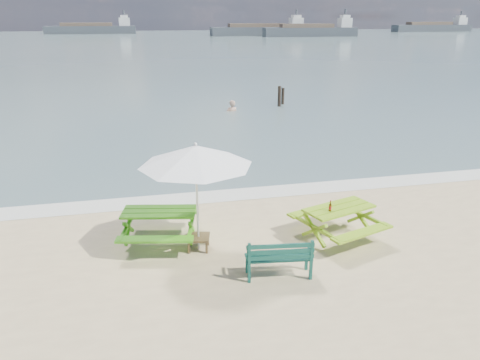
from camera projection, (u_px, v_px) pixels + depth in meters
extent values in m
plane|color=slate|center=(140.00, 43.00, 86.79)|extent=(300.00, 300.00, 0.00)
cube|color=silver|center=(230.00, 195.00, 12.90)|extent=(22.00, 0.90, 0.01)
cube|color=#429F18|center=(159.00, 212.00, 9.99)|extent=(1.68, 1.04, 0.05)
cube|color=#429F18|center=(164.00, 211.00, 10.77)|extent=(1.58, 0.59, 0.05)
cube|color=#429F18|center=(155.00, 239.00, 9.40)|extent=(1.58, 0.59, 0.05)
cube|color=#429F18|center=(160.00, 228.00, 10.12)|extent=(1.61, 1.16, 0.66)
cube|color=#7CAA19|center=(339.00, 208.00, 10.18)|extent=(1.70, 1.18, 0.05)
cube|color=#7CAA19|center=(317.00, 209.00, 10.87)|extent=(1.56, 0.74, 0.05)
cube|color=#7CAA19|center=(362.00, 233.00, 9.70)|extent=(1.56, 0.74, 0.05)
cube|color=#7CAA19|center=(338.00, 224.00, 10.31)|extent=(1.65, 1.28, 0.66)
cube|color=#10443A|center=(279.00, 257.00, 8.79)|extent=(1.29, 0.54, 0.04)
cube|color=#10443A|center=(281.00, 252.00, 8.53)|extent=(1.24, 0.20, 0.32)
cube|color=#10443A|center=(278.00, 266.00, 8.85)|extent=(1.20, 0.58, 0.39)
cube|color=brown|center=(198.00, 237.00, 9.83)|extent=(0.55, 0.55, 0.05)
cube|color=brown|center=(199.00, 244.00, 9.88)|extent=(0.49, 0.49, 0.26)
cylinder|color=silver|center=(197.00, 201.00, 9.56)|extent=(0.05, 0.05, 2.21)
cone|color=white|center=(196.00, 155.00, 9.24)|extent=(2.77, 2.77, 0.41)
cylinder|color=brown|center=(330.00, 208.00, 9.96)|extent=(0.06, 0.06, 0.14)
cylinder|color=brown|center=(330.00, 202.00, 9.91)|extent=(0.02, 0.02, 0.07)
cylinder|color=#B11422|center=(330.00, 208.00, 9.96)|extent=(0.06, 0.06, 0.06)
imported|color=tan|center=(232.00, 117.00, 24.54)|extent=(0.72, 0.53, 1.81)
cylinder|color=black|center=(279.00, 98.00, 25.48)|extent=(0.18, 0.18, 1.31)
cylinder|color=black|center=(283.00, 98.00, 26.15)|extent=(0.16, 0.16, 1.11)
cube|color=#3C4146|center=(432.00, 28.00, 150.43)|extent=(28.19, 6.23, 2.20)
cube|color=silver|center=(460.00, 21.00, 152.75)|extent=(3.58, 3.26, 2.20)
cube|color=#3C4146|center=(310.00, 32.00, 113.28)|extent=(23.07, 5.10, 2.20)
cube|color=silver|center=(345.00, 23.00, 114.02)|extent=(2.89, 3.13, 2.20)
cube|color=#3C4146|center=(260.00, 32.00, 118.27)|extent=(25.14, 4.10, 2.20)
cube|color=silver|center=(296.00, 22.00, 119.55)|extent=(3.03, 3.01, 2.20)
cube|color=#3C4146|center=(91.00, 30.00, 131.08)|extent=(24.76, 4.50, 2.20)
cube|color=silver|center=(124.00, 22.00, 132.18)|extent=(3.02, 3.06, 2.20)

